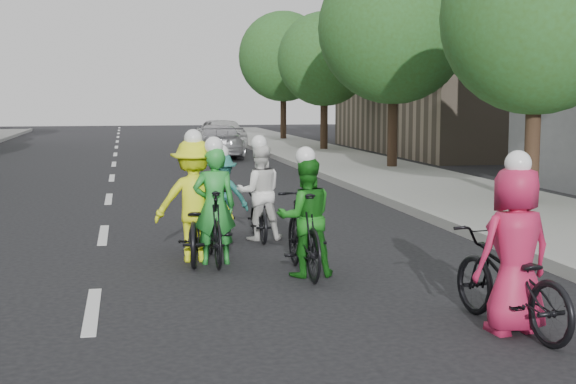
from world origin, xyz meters
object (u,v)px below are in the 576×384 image
object	(u,v)px
cyclist_4	(214,219)
follow_car_lead	(218,141)
cyclist_3	(304,226)
cyclist_2	(259,202)
follow_car_trail	(219,134)
cyclist_5	(511,269)
cyclist_0	(221,203)
cyclist_1	(194,213)

from	to	relation	value
cyclist_4	follow_car_lead	distance (m)	20.10
follow_car_lead	cyclist_3	bearing A→B (deg)	88.90
cyclist_2	follow_car_trail	size ratio (longest dim) A/B	0.40
cyclist_2	cyclist_3	distance (m)	2.79
cyclist_4	follow_car_lead	xyz separation A→B (m)	(2.36, 19.97, 0.02)
cyclist_4	follow_car_trail	distance (m)	24.42
cyclist_4	follow_car_lead	world-z (taller)	cyclist_4
cyclist_2	cyclist_3	bearing A→B (deg)	93.83
cyclist_3	cyclist_5	size ratio (longest dim) A/B	0.94
cyclist_2	cyclist_5	xyz separation A→B (m)	(1.61, -5.71, 0.02)
cyclist_0	follow_car_trail	distance (m)	22.49
cyclist_0	cyclist_2	distance (m)	0.63
cyclist_0	cyclist_2	bearing A→B (deg)	161.34
cyclist_1	follow_car_trail	distance (m)	24.20
cyclist_4	follow_car_lead	bearing A→B (deg)	-96.25
cyclist_1	cyclist_2	size ratio (longest dim) A/B	1.15
cyclist_4	cyclist_5	distance (m)	4.70
cyclist_1	follow_car_lead	size ratio (longest dim) A/B	0.45
follow_car_trail	cyclist_1	bearing A→B (deg)	74.65
cyclist_0	cyclist_3	distance (m)	3.03
cyclist_0	cyclist_3	size ratio (longest dim) A/B	0.84
cyclist_2	follow_car_trail	bearing A→B (deg)	-94.07
follow_car_trail	cyclist_5	bearing A→B (deg)	81.43
cyclist_2	cyclist_5	world-z (taller)	cyclist_5
cyclist_1	cyclist_5	size ratio (longest dim) A/B	1.00
cyclist_1	cyclist_5	xyz separation A→B (m)	(2.81, -4.20, -0.06)
cyclist_0	cyclist_3	world-z (taller)	cyclist_3
cyclist_2	cyclist_5	distance (m)	5.93
cyclist_0	follow_car_lead	world-z (taller)	cyclist_0
cyclist_5	follow_car_lead	bearing A→B (deg)	-98.37
cyclist_1	follow_car_trail	size ratio (longest dim) A/B	0.46
cyclist_3	follow_car_lead	size ratio (longest dim) A/B	0.42
cyclist_4	cyclist_0	bearing A→B (deg)	-99.19
cyclist_1	follow_car_trail	xyz separation A→B (m)	(3.13, 24.00, 0.04)
cyclist_0	cyclist_2	world-z (taller)	cyclist_2
cyclist_5	cyclist_2	bearing A→B (deg)	-83.04
follow_car_trail	follow_car_lead	bearing A→B (deg)	75.34
cyclist_2	cyclist_3	size ratio (longest dim) A/B	0.92
cyclist_3	follow_car_trail	distance (m)	25.34
cyclist_2	cyclist_4	world-z (taller)	cyclist_4
cyclist_2	follow_car_lead	world-z (taller)	cyclist_2
cyclist_3	cyclist_4	world-z (taller)	cyclist_4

